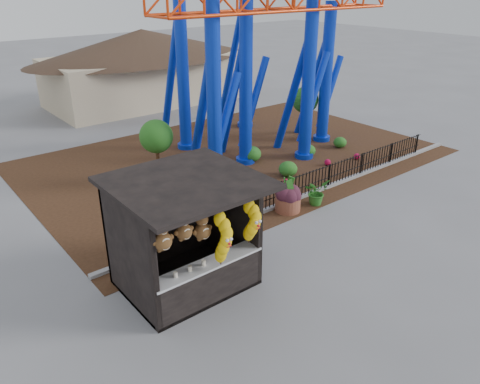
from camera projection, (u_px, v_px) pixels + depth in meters
ground at (296, 263)px, 13.60m from camera, size 120.00×120.00×0.00m
mulch_bed at (234, 157)px, 21.54m from camera, size 18.00×12.00×0.02m
curb at (314, 192)px, 17.97m from camera, size 18.00×0.18×0.12m
prize_booth at (189, 238)px, 11.91m from camera, size 3.50×3.40×3.12m
picket_fence at (331, 176)px, 18.30m from camera, size 12.20×0.06×1.00m
roller_coaster at (251, 6)px, 19.63m from camera, size 11.00×6.37×10.82m
terracotta_planter at (288, 204)px, 16.54m from camera, size 1.20×1.20×0.54m
planter_foliage at (288, 189)px, 16.30m from camera, size 0.70×0.70×0.64m
potted_plant at (316, 192)px, 16.94m from camera, size 0.92×0.81×0.96m
landscaping at (281, 160)px, 20.36m from camera, size 8.24×3.56×0.69m
pavilion at (143, 54)px, 29.89m from camera, size 15.00×15.00×4.80m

